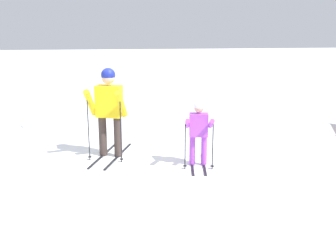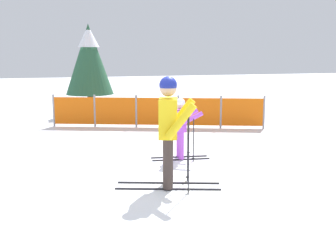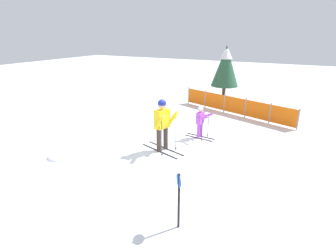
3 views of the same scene
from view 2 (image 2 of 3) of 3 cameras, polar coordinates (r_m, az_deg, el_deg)
ground_plane at (r=7.10m, az=0.20°, el=-7.74°), size 60.00×60.00×0.00m
skier_adult at (r=6.68m, az=0.21°, el=0.54°), size 1.73×0.91×1.79m
skier_child at (r=8.52m, az=1.82°, el=0.39°), size 1.20×0.57×1.25m
safety_fence at (r=12.11m, az=-1.47°, el=1.99°), size 5.80×2.06×0.94m
conifer_far at (r=15.32m, az=-10.65°, el=9.03°), size 1.69×1.69×3.13m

